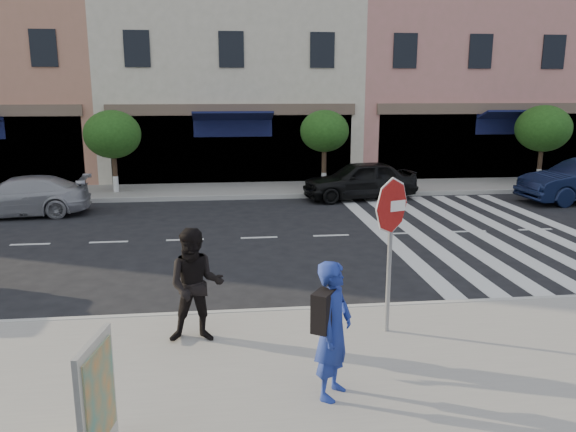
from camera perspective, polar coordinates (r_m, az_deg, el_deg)
The scene contains 14 objects.
ground at distance 11.55m, azimuth -1.67°, elevation -7.33°, with size 120.00×120.00×0.00m, color black.
sidewalk_near at distance 8.12m, azimuth 0.69°, elevation -15.93°, with size 60.00×4.50×0.15m, color gray.
sidewalk_far at distance 22.17m, azimuth -4.12°, elevation 2.64°, with size 60.00×3.00×0.15m, color gray.
building_centre at distance 27.85m, azimuth -5.94°, elevation 15.88°, with size 11.00×9.00×11.00m, color beige.
building_east_mid at distance 30.56m, azimuth 18.24°, elevation 16.93°, with size 13.00×9.00×13.00m, color tan.
street_tree_wb at distance 22.06m, azimuth -17.40°, elevation 7.89°, with size 2.10×2.10×3.06m.
street_tree_c at distance 22.02m, azimuth 3.72°, elevation 8.56°, with size 1.90×1.90×3.04m.
street_tree_ea at distance 25.22m, azimuth 24.50°, elevation 8.07°, with size 2.20×2.20×3.19m.
stop_sign at distance 8.81m, azimuth 10.45°, elevation -0.52°, with size 0.85×0.33×2.52m.
photographer at distance 7.16m, azimuth 4.65°, elevation -11.46°, with size 0.65×0.43×1.78m, color navy.
walker at distance 8.73m, azimuth -9.36°, elevation -6.98°, with size 0.87×0.68×1.80m, color black.
poster_board at distance 6.45m, azimuth -18.77°, elevation -17.44°, with size 0.36×0.87×1.34m.
car_far_left at distance 19.81m, azimuth -25.65°, elevation 1.80°, with size 1.76×4.32×1.25m, color #9B9A9F.
car_far_mid at distance 20.77m, azimuth 7.27°, elevation 3.65°, with size 1.67×4.15×1.41m, color black.
Camera 1 is at (-0.90, -10.81, 3.98)m, focal length 35.00 mm.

